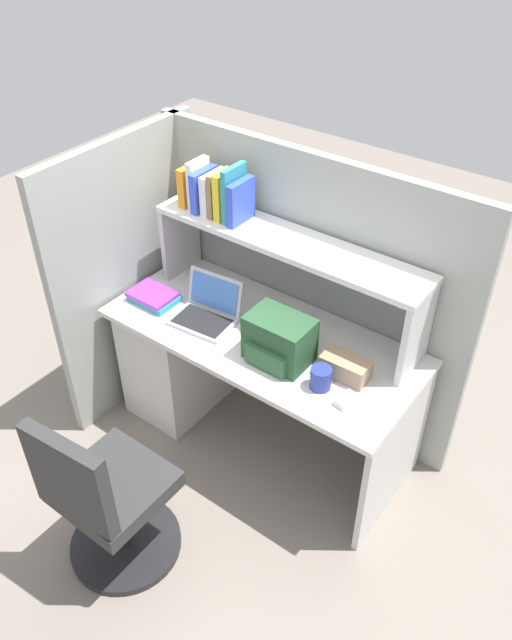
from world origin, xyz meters
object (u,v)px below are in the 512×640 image
(backpack, at_px, (279,340))
(snack_canister, at_px, (321,378))
(office_chair, at_px, (107,503))
(tissue_box, at_px, (345,367))
(laptop, at_px, (208,311))
(computer_mouse, at_px, (346,400))
(paper_cup, at_px, (254,322))

(backpack, distance_m, snack_canister, 0.27)
(office_chair, bearing_deg, tissue_box, -124.90)
(tissue_box, distance_m, office_chair, 1.21)
(laptop, relative_size, snack_canister, 3.09)
(laptop, distance_m, computer_mouse, 0.87)
(backpack, xyz_separation_m, snack_canister, (0.26, -0.05, -0.06))
(paper_cup, height_order, office_chair, office_chair)
(computer_mouse, xyz_separation_m, snack_canister, (-0.14, 0.02, 0.04))
(paper_cup, distance_m, tissue_box, 0.53)
(paper_cup, xyz_separation_m, office_chair, (-0.05, -1.01, -0.39))
(paper_cup, bearing_deg, computer_mouse, -14.97)
(computer_mouse, height_order, snack_canister, snack_canister)
(laptop, relative_size, paper_cup, 3.31)
(laptop, relative_size, backpack, 1.11)
(computer_mouse, relative_size, snack_canister, 0.96)
(office_chair, bearing_deg, backpack, -111.10)
(paper_cup, bearing_deg, tissue_box, -1.83)
(computer_mouse, bearing_deg, laptop, -175.25)
(tissue_box, bearing_deg, paper_cup, 176.27)
(laptop, height_order, paper_cup, laptop)
(paper_cup, height_order, tissue_box, same)
(computer_mouse, distance_m, paper_cup, 0.64)
(laptop, height_order, snack_canister, laptop)
(paper_cup, distance_m, office_chair, 1.08)
(computer_mouse, bearing_deg, backpack, -177.58)
(laptop, xyz_separation_m, computer_mouse, (0.87, -0.10, -0.03))
(snack_canister, relative_size, office_chair, 0.12)
(computer_mouse, relative_size, paper_cup, 1.03)
(paper_cup, bearing_deg, backpack, -25.39)
(computer_mouse, distance_m, tissue_box, 0.18)
(backpack, height_order, paper_cup, backpack)
(laptop, distance_m, tissue_box, 0.77)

